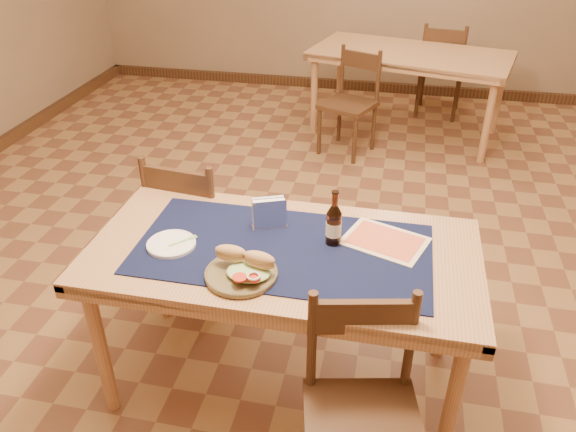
% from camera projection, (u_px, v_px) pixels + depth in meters
% --- Properties ---
extents(room, '(6.04, 7.04, 2.84)m').
position_uv_depth(room, '(318.00, 40.00, 2.63)').
color(room, olive).
rests_on(room, ground).
extents(main_table, '(1.60, 0.80, 0.75)m').
position_uv_depth(main_table, '(283.00, 265.00, 2.34)').
color(main_table, tan).
rests_on(main_table, ground).
extents(placemat, '(1.20, 0.60, 0.01)m').
position_uv_depth(placemat, '(283.00, 249.00, 2.30)').
color(placemat, '#0E1234').
rests_on(placemat, main_table).
extents(baseboard, '(6.00, 7.00, 0.10)m').
position_uv_depth(baseboard, '(312.00, 271.00, 3.33)').
color(baseboard, '#492C1A').
rests_on(baseboard, ground).
extents(back_table, '(1.82, 1.20, 0.75)m').
position_uv_depth(back_table, '(410.00, 61.00, 4.89)').
color(back_table, tan).
rests_on(back_table, ground).
extents(chair_main_far, '(0.46, 0.46, 0.90)m').
position_uv_depth(chair_main_far, '(196.00, 224.00, 2.99)').
color(chair_main_far, '#492C1A').
rests_on(chair_main_far, ground).
extents(chair_main_near, '(0.48, 0.48, 0.88)m').
position_uv_depth(chair_main_near, '(362.00, 413.00, 1.96)').
color(chair_main_near, '#492C1A').
rests_on(chair_main_near, ground).
extents(chair_back_near, '(0.52, 0.52, 0.86)m').
position_uv_depth(chair_back_near, '(351.00, 101.00, 4.68)').
color(chair_back_near, '#492C1A').
rests_on(chair_back_near, ground).
extents(chair_back_far, '(0.47, 0.47, 0.90)m').
position_uv_depth(chair_back_far, '(442.00, 68.00, 5.38)').
color(chair_back_far, '#492C1A').
rests_on(chair_back_far, ground).
extents(sandwich_plate, '(0.28, 0.28, 0.11)m').
position_uv_depth(sandwich_plate, '(244.00, 269.00, 2.12)').
color(sandwich_plate, brown).
rests_on(sandwich_plate, placemat).
extents(side_plate, '(0.20, 0.20, 0.02)m').
position_uv_depth(side_plate, '(171.00, 244.00, 2.31)').
color(side_plate, white).
rests_on(side_plate, placemat).
extents(fork, '(0.10, 0.10, 0.00)m').
position_uv_depth(fork, '(185.00, 240.00, 2.32)').
color(fork, '#7BBD68').
rests_on(fork, side_plate).
extents(beer_bottle, '(0.06, 0.06, 0.24)m').
position_uv_depth(beer_bottle, '(334.00, 224.00, 2.28)').
color(beer_bottle, '#461F0C').
rests_on(beer_bottle, placemat).
extents(napkin_holder, '(0.16, 0.11, 0.14)m').
position_uv_depth(napkin_holder, '(269.00, 214.00, 2.41)').
color(napkin_holder, silver).
rests_on(napkin_holder, placemat).
extents(menu_card, '(0.39, 0.34, 0.01)m').
position_uv_depth(menu_card, '(385.00, 241.00, 2.34)').
color(menu_card, beige).
rests_on(menu_card, placemat).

